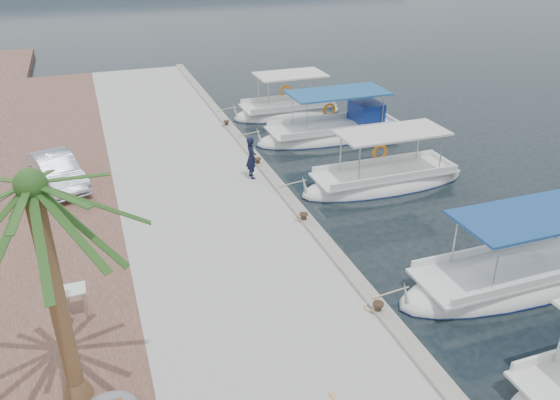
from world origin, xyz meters
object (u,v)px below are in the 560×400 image
object	(u,v)px
fishing_caique_b	(518,279)
fisherman	(251,158)
parked_car	(57,171)
fishing_caique_c	(384,182)
date_palm	(31,187)
fishing_caique_d	(335,133)
fishing_caique_e	(287,113)

from	to	relation	value
fishing_caique_b	fisherman	size ratio (longest dim) A/B	4.72
parked_car	fishing_caique_c	bearing A→B (deg)	-31.91
fisherman	parked_car	distance (m)	7.19
fishing_caique_b	parked_car	distance (m)	16.08
fishing_caique_c	date_palm	world-z (taller)	date_palm
fishing_caique_b	date_palm	bearing A→B (deg)	-176.69
fishing_caique_d	fisherman	size ratio (longest dim) A/B	4.73
fishing_caique_d	date_palm	size ratio (longest dim) A/B	1.36
fishing_caique_e	fishing_caique_b	bearing A→B (deg)	-87.09
fisherman	parked_car	size ratio (longest dim) A/B	0.45
fishing_caique_d	date_palm	distance (m)	18.83
fishing_caique_d	date_palm	bearing A→B (deg)	-131.84
fishing_caique_b	fishing_caique_c	world-z (taller)	same
fishing_caique_b	fishing_caique_e	distance (m)	16.83
fisherman	date_palm	xyz separation A→B (m)	(-6.60, -9.26, 3.96)
fishing_caique_e	date_palm	distance (m)	21.36
fishing_caique_c	fishing_caique_e	distance (m)	9.69
fishing_caique_b	date_palm	size ratio (longest dim) A/B	1.35
fishing_caique_d	fishing_caique_b	bearing A→B (deg)	-90.53
fishing_caique_b	fishing_caique_d	size ratio (longest dim) A/B	1.00
fishing_caique_c	fishing_caique_d	distance (m)	5.71
fishing_caique_e	fisherman	bearing A→B (deg)	-118.77
fishing_caique_d	fisherman	xyz separation A→B (m)	(-5.50, -4.25, 1.14)
fishing_caique_b	date_palm	world-z (taller)	date_palm
fishing_caique_b	fishing_caique_e	bearing A→B (deg)	92.91
fishing_caique_e	date_palm	xyz separation A→B (m)	(-11.12, -17.50, 5.16)
date_palm	fishing_caique_c	bearing A→B (deg)	33.95
fishing_caique_d	parked_car	size ratio (longest dim) A/B	2.11
fishing_caique_b	fisherman	xyz separation A→B (m)	(-5.38, 8.57, 1.20)
date_palm	parked_car	xyz separation A→B (m)	(-0.40, 10.92, -4.18)
fishing_caique_d	fisherman	bearing A→B (deg)	-142.29
fishing_caique_c	fisherman	bearing A→B (deg)	163.92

